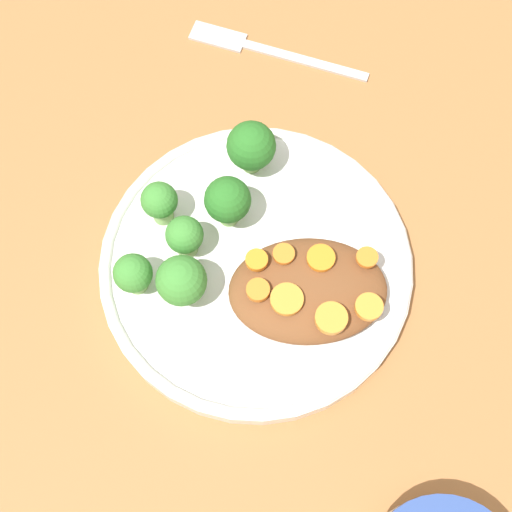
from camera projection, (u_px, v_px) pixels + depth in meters
ground_plane at (256, 270)px, 0.66m from camera, size 4.00×4.00×0.00m
plate at (256, 265)px, 0.64m from camera, size 0.28×0.28×0.03m
stew_mound at (308, 290)px, 0.61m from camera, size 0.14×0.10×0.03m
broccoli_floret_0 at (185, 236)px, 0.62m from camera, size 0.03×0.03×0.05m
broccoli_floret_1 at (133, 274)px, 0.60m from camera, size 0.03×0.03×0.05m
broccoli_floret_2 at (255, 147)px, 0.64m from camera, size 0.05×0.05×0.06m
broccoli_floret_3 at (228, 201)px, 0.62m from camera, size 0.04×0.04×0.06m
broccoli_floret_4 at (160, 202)px, 0.63m from camera, size 0.03×0.03×0.05m
broccoli_floret_5 at (182, 281)px, 0.59m from camera, size 0.04×0.04×0.06m
carrot_slice_0 at (287, 299)px, 0.59m from camera, size 0.03×0.03×0.01m
carrot_slice_1 at (321, 258)px, 0.60m from camera, size 0.02×0.02×0.00m
carrot_slice_2 at (367, 257)px, 0.60m from camera, size 0.02×0.02×0.00m
carrot_slice_3 at (284, 254)px, 0.60m from camera, size 0.02×0.02×0.00m
carrot_slice_4 at (331, 318)px, 0.58m from camera, size 0.03×0.03×0.01m
carrot_slice_5 at (256, 290)px, 0.59m from camera, size 0.02×0.02×0.01m
carrot_slice_6 at (369, 307)px, 0.58m from camera, size 0.02×0.02×0.01m
carrot_slice_7 at (252, 260)px, 0.60m from camera, size 0.02×0.02×0.01m
fork at (261, 48)px, 0.75m from camera, size 0.19×0.09×0.01m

